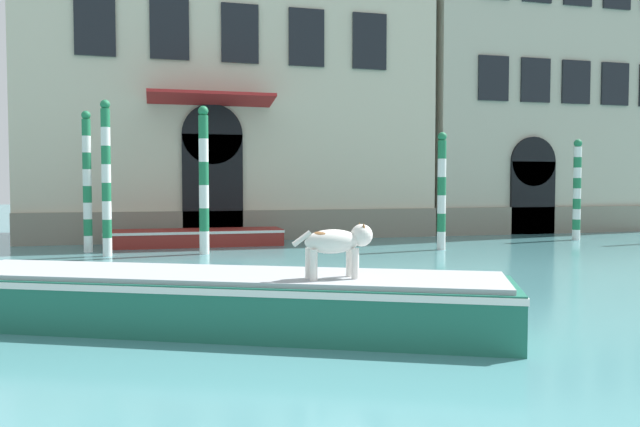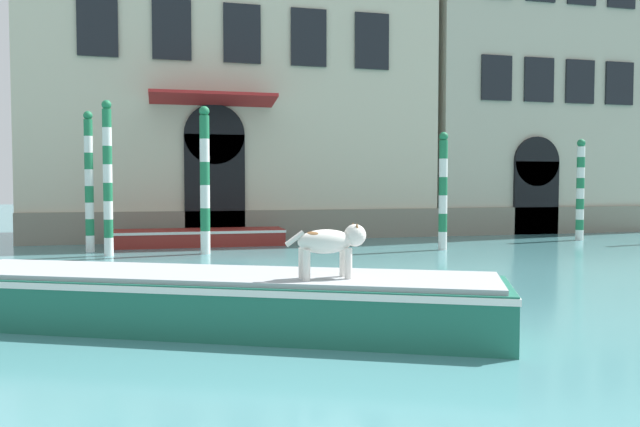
{
  "view_description": "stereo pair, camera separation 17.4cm",
  "coord_description": "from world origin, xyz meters",
  "views": [
    {
      "loc": [
        -0.26,
        -1.43,
        1.94
      ],
      "look_at": [
        3.61,
        13.18,
        1.2
      ],
      "focal_mm": 35.0,
      "sensor_mm": 36.0,
      "label": 1
    },
    {
      "loc": [
        -0.09,
        -1.47,
        1.94
      ],
      "look_at": [
        3.61,
        13.18,
        1.2
      ],
      "focal_mm": 35.0,
      "sensor_mm": 36.0,
      "label": 2
    }
  ],
  "objects": [
    {
      "name": "mooring_pole_0",
      "position": [
        1.03,
        15.76,
        2.03
      ],
      "size": [
        0.28,
        0.28,
        4.02
      ],
      "color": "white",
      "rests_on": "ground_plane"
    },
    {
      "name": "palazzo_right",
      "position": [
        15.45,
        22.44,
        8.58
      ],
      "size": [
        11.08,
        6.13,
        17.19
      ],
      "color": "#BCB29E",
      "rests_on": "ground_plane"
    },
    {
      "name": "mooring_pole_2",
      "position": [
        -1.5,
        15.93,
        2.08
      ],
      "size": [
        0.25,
        0.25,
        4.13
      ],
      "color": "white",
      "rests_on": "ground_plane"
    },
    {
      "name": "boat_moored_near_palazzo",
      "position": [
        0.93,
        18.1,
        0.27
      ],
      "size": [
        5.36,
        1.45,
        0.51
      ],
      "rotation": [
        0.0,
        0.0,
        -0.01
      ],
      "color": "maroon",
      "rests_on": "ground_plane"
    },
    {
      "name": "dog_on_deck",
      "position": [
        1.94,
        6.0,
        1.2
      ],
      "size": [
        1.05,
        0.32,
        0.7
      ],
      "rotation": [
        0.0,
        0.0,
        0.03
      ],
      "color": "silver",
      "rests_on": "boat_foreground"
    },
    {
      "name": "mooring_pole_4",
      "position": [
        7.77,
        15.11,
        1.72
      ],
      "size": [
        0.26,
        0.26,
        3.41
      ],
      "color": "white",
      "rests_on": "ground_plane"
    },
    {
      "name": "mooring_pole_5",
      "position": [
        -2.09,
        17.05,
        1.99
      ],
      "size": [
        0.25,
        0.25,
        3.95
      ],
      "color": "white",
      "rests_on": "ground_plane"
    },
    {
      "name": "mooring_pole_3",
      "position": [
        13.6,
        16.79,
        1.73
      ],
      "size": [
        0.27,
        0.27,
        3.42
      ],
      "color": "white",
      "rests_on": "ground_plane"
    },
    {
      "name": "boat_foreground",
      "position": [
        0.54,
        6.91,
        0.4
      ],
      "size": [
        7.72,
        4.77,
        0.75
      ],
      "rotation": [
        0.0,
        0.0,
        -0.44
      ],
      "color": "#1E6651",
      "rests_on": "ground_plane"
    }
  ]
}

